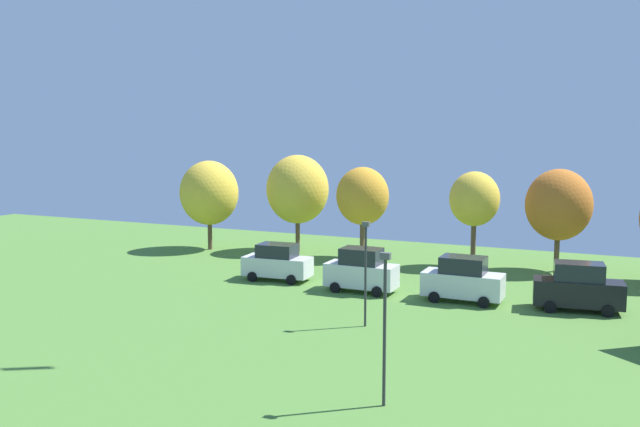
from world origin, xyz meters
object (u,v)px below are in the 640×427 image
(parked_car_leftmost, at_px, (277,262))
(treeline_tree_2, at_px, (363,196))
(treeline_tree_4, at_px, (559,205))
(parked_car_rightmost_in_row, at_px, (578,287))
(treeline_tree_3, at_px, (474,199))
(parked_car_second_from_left, at_px, (361,271))
(treeline_tree_1, at_px, (298,189))
(light_post_1, at_px, (366,267))
(light_post_2, at_px, (385,319))
(treeline_tree_0, at_px, (209,193))
(parked_car_third_from_left, at_px, (463,280))

(parked_car_leftmost, xyz_separation_m, treeline_tree_2, (2.31, 9.44, 3.63))
(treeline_tree_4, bearing_deg, parked_car_leftmost, -147.34)
(parked_car_rightmost_in_row, xyz_separation_m, treeline_tree_3, (-7.77, 9.71, 3.61))
(parked_car_second_from_left, relative_size, treeline_tree_1, 0.55)
(light_post_1, xyz_separation_m, light_post_2, (4.14, -9.01, 0.13))
(light_post_1, height_order, light_post_2, light_post_2)
(parked_car_leftmost, xyz_separation_m, light_post_2, (13.17, -16.53, 1.97))
(parked_car_leftmost, xyz_separation_m, parked_car_rightmost_in_row, (18.50, 0.07, 0.11))
(light_post_2, distance_m, treeline_tree_3, 26.48)
(treeline_tree_3, bearing_deg, parked_car_rightmost_in_row, -51.34)
(parked_car_second_from_left, height_order, parked_car_rightmost_in_row, parked_car_second_from_left)
(treeline_tree_3, bearing_deg, treeline_tree_2, -177.71)
(parked_car_second_from_left, relative_size, light_post_2, 0.78)
(light_post_1, distance_m, treeline_tree_0, 25.11)
(treeline_tree_0, bearing_deg, parked_car_rightmost_in_row, -15.25)
(parked_car_rightmost_in_row, xyz_separation_m, light_post_1, (-9.47, -7.59, 1.74))
(parked_car_second_from_left, relative_size, treeline_tree_0, 0.59)
(parked_car_leftmost, bearing_deg, treeline_tree_2, 71.72)
(parked_car_third_from_left, bearing_deg, parked_car_rightmost_in_row, 5.54)
(treeline_tree_3, relative_size, treeline_tree_4, 0.96)
(treeline_tree_2, bearing_deg, treeline_tree_3, 2.29)
(treeline_tree_0, relative_size, treeline_tree_2, 1.04)
(treeline_tree_0, distance_m, treeline_tree_4, 27.12)
(parked_car_third_from_left, xyz_separation_m, light_post_1, (-3.31, -7.02, 1.76))
(parked_car_third_from_left, bearing_deg, light_post_2, -86.76)
(parked_car_second_from_left, relative_size, treeline_tree_4, 0.61)
(parked_car_leftmost, relative_size, light_post_1, 0.86)
(parked_car_third_from_left, xyz_separation_m, parked_car_rightmost_in_row, (6.17, 0.57, 0.02))
(treeline_tree_3, xyz_separation_m, treeline_tree_4, (5.65, 0.72, -0.22))
(parked_car_third_from_left, height_order, parked_car_rightmost_in_row, parked_car_rightmost_in_row)
(light_post_1, relative_size, treeline_tree_3, 0.77)
(parked_car_second_from_left, xyz_separation_m, treeline_tree_0, (-16.79, 8.71, 3.39))
(parked_car_leftmost, relative_size, parked_car_second_from_left, 1.05)
(light_post_1, distance_m, treeline_tree_4, 19.54)
(light_post_2, distance_m, treeline_tree_0, 34.22)
(parked_car_third_from_left, distance_m, treeline_tree_1, 19.63)
(light_post_2, xyz_separation_m, treeline_tree_3, (-2.44, 26.31, 1.75))
(parked_car_leftmost, distance_m, treeline_tree_2, 10.38)
(light_post_1, distance_m, treeline_tree_1, 21.94)
(light_post_1, bearing_deg, treeline_tree_4, 67.80)
(parked_car_third_from_left, bearing_deg, treeline_tree_2, 135.48)
(treeline_tree_2, distance_m, treeline_tree_3, 8.43)
(parked_car_third_from_left, relative_size, light_post_2, 0.82)
(light_post_2, xyz_separation_m, treeline_tree_4, (3.21, 27.03, 1.52))
(treeline_tree_4, bearing_deg, treeline_tree_2, -175.69)
(parked_car_third_from_left, xyz_separation_m, treeline_tree_3, (-1.60, 10.28, 3.64))
(light_post_2, bearing_deg, treeline_tree_3, 95.29)
(parked_car_rightmost_in_row, relative_size, treeline_tree_0, 0.66)
(treeline_tree_3, height_order, treeline_tree_4, treeline_tree_4)
(treeline_tree_2, bearing_deg, treeline_tree_4, 4.31)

